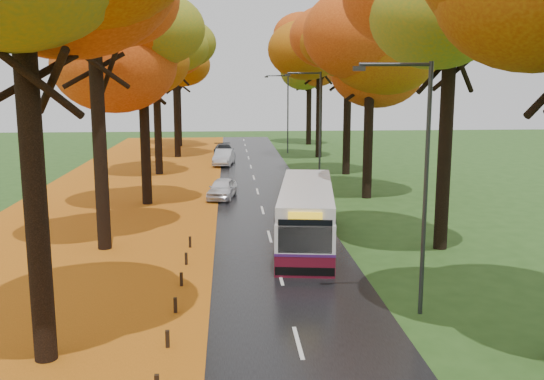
{
  "coord_description": "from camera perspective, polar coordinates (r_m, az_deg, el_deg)",
  "views": [
    {
      "loc": [
        -1.92,
        -10.17,
        7.43
      ],
      "look_at": [
        0.0,
        16.4,
        2.6
      ],
      "focal_mm": 40.0,
      "sensor_mm": 36.0,
      "label": 1
    }
  ],
  "objects": [
    {
      "name": "trees_right",
      "position": [
        38.25,
        9.93,
        13.51
      ],
      "size": [
        9.3,
        74.2,
        13.96
      ],
      "color": "black",
      "rests_on": "ground"
    },
    {
      "name": "car_white",
      "position": [
        38.54,
        -4.71,
        0.15
      ],
      "size": [
        2.18,
        3.95,
        1.27
      ],
      "primitive_type": "imported",
      "rotation": [
        0.0,
        0.0,
        -0.19
      ],
      "color": "white",
      "rests_on": "road"
    },
    {
      "name": "leaf_verge",
      "position": [
        36.63,
        -15.19,
        -1.77
      ],
      "size": [
        12.0,
        90.0,
        0.02
      ],
      "primitive_type": "cube",
      "color": "#984E0D",
      "rests_on": "ground"
    },
    {
      "name": "bus",
      "position": [
        27.76,
        3.26,
        -2.19
      ],
      "size": [
        3.72,
        10.43,
        2.69
      ],
      "rotation": [
        0.0,
        0.0,
        -0.14
      ],
      "color": "#570D1D",
      "rests_on": "road"
    },
    {
      "name": "streetlamp_far",
      "position": [
        62.5,
        1.27,
        7.78
      ],
      "size": [
        2.45,
        0.18,
        8.0
      ],
      "color": "#333538",
      "rests_on": "ground"
    },
    {
      "name": "streetlamp_mid",
      "position": [
        40.69,
        4.2,
        6.42
      ],
      "size": [
        2.45,
        0.18,
        8.0
      ],
      "color": "#333538",
      "rests_on": "ground"
    },
    {
      "name": "bollard_row",
      "position": [
        16.6,
        -10.25,
        -15.48
      ],
      "size": [
        0.11,
        23.51,
        0.52
      ],
      "color": "black",
      "rests_on": "ground"
    },
    {
      "name": "streetlamp_near",
      "position": [
        19.28,
        13.63,
        1.89
      ],
      "size": [
        2.45,
        0.18,
        8.0
      ],
      "color": "#333538",
      "rests_on": "ground"
    },
    {
      "name": "car_silver",
      "position": [
        53.72,
        -4.56,
        3.09
      ],
      "size": [
        2.02,
        4.39,
        1.39
      ],
      "primitive_type": "imported",
      "rotation": [
        0.0,
        0.0,
        -0.13
      ],
      "color": "#AFB2B7",
      "rests_on": "road"
    },
    {
      "name": "leaf_drift",
      "position": [
        35.95,
        -5.85,
        -1.63
      ],
      "size": [
        0.9,
        90.0,
        0.01
      ],
      "primitive_type": "cube",
      "color": "#C46514",
      "rests_on": "road"
    },
    {
      "name": "car_dark",
      "position": [
        58.76,
        -4.53,
        3.66
      ],
      "size": [
        2.25,
        4.66,
        1.31
      ],
      "primitive_type": "imported",
      "rotation": [
        0.0,
        0.0,
        0.09
      ],
      "color": "black",
      "rests_on": "road"
    },
    {
      "name": "road",
      "position": [
        35.99,
        -0.99,
        -1.6
      ],
      "size": [
        6.5,
        90.0,
        0.04
      ],
      "primitive_type": "cube",
      "color": "black",
      "rests_on": "ground"
    },
    {
      "name": "centre_line",
      "position": [
        35.99,
        -0.99,
        -1.57
      ],
      "size": [
        0.12,
        90.0,
        0.01
      ],
      "primitive_type": "cube",
      "color": "silver",
      "rests_on": "road"
    },
    {
      "name": "trees_left",
      "position": [
        37.66,
        -12.49,
        13.25
      ],
      "size": [
        9.2,
        74.0,
        13.88
      ],
      "color": "black",
      "rests_on": "ground"
    }
  ]
}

